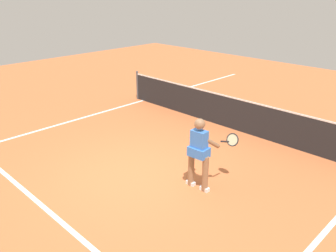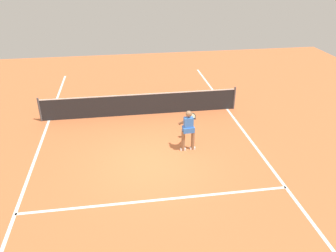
{
  "view_description": "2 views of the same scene",
  "coord_description": "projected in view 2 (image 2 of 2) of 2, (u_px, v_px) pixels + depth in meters",
  "views": [
    {
      "loc": [
        5.49,
        -4.4,
        3.95
      ],
      "look_at": [
        0.34,
        0.83,
        1.03
      ],
      "focal_mm": 37.62,
      "sensor_mm": 36.0,
      "label": 1
    },
    {
      "loc": [
        -0.87,
        -9.67,
        6.37
      ],
      "look_at": [
        0.73,
        0.79,
        0.93
      ],
      "focal_mm": 36.06,
      "sensor_mm": 36.0,
      "label": 2
    }
  ],
  "objects": [
    {
      "name": "ground_plane",
      "position": [
        150.0,
        162.0,
        11.53
      ],
      "size": [
        28.01,
        28.01,
        0.0
      ],
      "primitive_type": "plane",
      "color": "#C66638"
    },
    {
      "name": "tennis_player",
      "position": [
        188.0,
        129.0,
        11.9
      ],
      "size": [
        0.75,
        0.96,
        1.55
      ],
      "color": "#8C6647",
      "rests_on": "ground"
    },
    {
      "name": "sideline_right_marking",
      "position": [
        260.0,
        153.0,
        12.06
      ],
      "size": [
        0.1,
        19.55,
        0.01
      ],
      "primitive_type": "cube",
      "color": "white",
      "rests_on": "ground"
    },
    {
      "name": "service_line_marking",
      "position": [
        158.0,
        200.0,
        9.75
      ],
      "size": [
        7.88,
        0.1,
        0.01
      ],
      "primitive_type": "cube",
      "color": "white",
      "rests_on": "ground"
    },
    {
      "name": "sideline_left_marking",
      "position": [
        30.0,
        172.0,
        10.99
      ],
      "size": [
        0.1,
        19.55,
        0.01
      ],
      "primitive_type": "cube",
      "color": "white",
      "rests_on": "ground"
    },
    {
      "name": "court_net",
      "position": [
        141.0,
        104.0,
        14.7
      ],
      "size": [
        8.56,
        0.08,
        1.06
      ],
      "color": "#4C4C51",
      "rests_on": "ground"
    }
  ]
}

